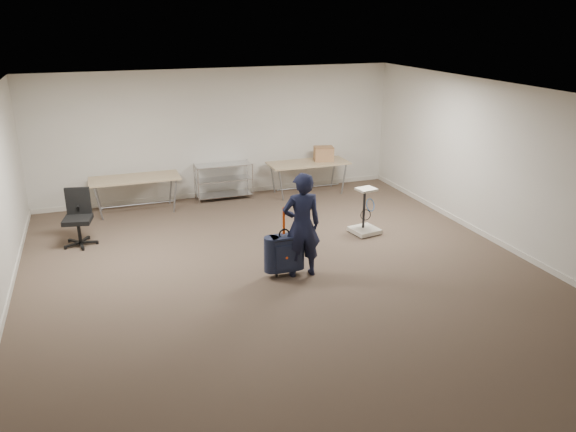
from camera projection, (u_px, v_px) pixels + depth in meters
name	position (u px, v px, depth m)	size (l,w,h in m)	color
ground	(286.00, 277.00, 8.74)	(9.00, 9.00, 0.00)	#443529
room_shell	(261.00, 242.00, 9.95)	(8.00, 9.00, 9.00)	beige
folding_table_left	(135.00, 180.00, 11.43)	(1.80, 0.75, 0.73)	tan
folding_table_right	(308.00, 165.00, 12.61)	(1.80, 0.75, 0.73)	tan
wire_shelf	(224.00, 180.00, 12.32)	(1.22, 0.47, 0.80)	silver
person	(302.00, 225.00, 8.55)	(0.61, 0.40, 1.66)	black
suitcase	(284.00, 253.00, 8.66)	(0.42, 0.25, 1.13)	black
office_chair	(79.00, 228.00, 9.90)	(0.60, 0.60, 1.00)	black
equipment_cart	(365.00, 222.00, 10.43)	(0.55, 0.55, 0.88)	beige
cardboard_box	(324.00, 154.00, 12.69)	(0.42, 0.32, 0.32)	olive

